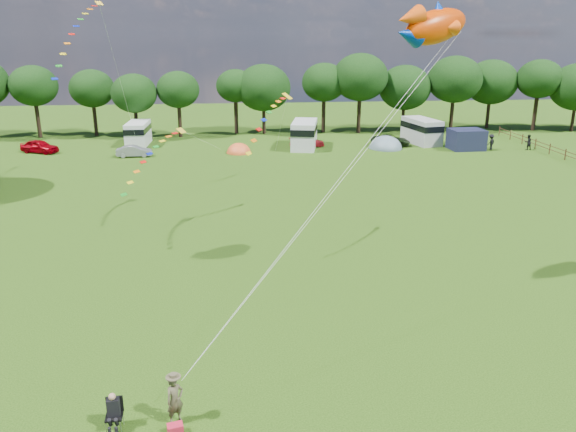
{
  "coord_description": "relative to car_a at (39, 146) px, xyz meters",
  "views": [
    {
      "loc": [
        -2.71,
        -18.33,
        12.64
      ],
      "look_at": [
        0.0,
        8.0,
        4.0
      ],
      "focal_mm": 35.0,
      "sensor_mm": 36.0,
      "label": 1
    }
  ],
  "objects": [
    {
      "name": "ground_plane",
      "position": [
        23.83,
        -45.54,
        -0.73
      ],
      "size": [
        180.0,
        180.0,
        0.0
      ],
      "primitive_type": "plane",
      "color": "black",
      "rests_on": "ground"
    },
    {
      "name": "tree_line",
      "position": [
        29.13,
        9.45,
        5.62
      ],
      "size": [
        102.98,
        10.98,
        10.27
      ],
      "color": "black",
      "rests_on": "ground"
    },
    {
      "name": "fence",
      "position": [
        55.83,
        -11.04,
        -0.03
      ],
      "size": [
        0.12,
        33.12,
        1.2
      ],
      "color": "#472D19",
      "rests_on": "ground"
    },
    {
      "name": "car_a",
      "position": [
        0.0,
        0.0,
        0.0
      ],
      "size": [
        4.68,
        3.33,
        1.45
      ],
      "primitive_type": "imported",
      "rotation": [
        0.0,
        0.0,
        1.16
      ],
      "color": "#8D000A",
      "rests_on": "ground"
    },
    {
      "name": "car_b",
      "position": [
        10.76,
        -3.23,
        -0.12
      ],
      "size": [
        3.53,
        1.47,
        1.22
      ],
      "primitive_type": "imported",
      "rotation": [
        0.0,
        0.0,
        1.62
      ],
      "color": "gray",
      "rests_on": "ground"
    },
    {
      "name": "car_c",
      "position": [
        29.95,
        0.11,
        -0.12
      ],
      "size": [
        4.39,
        3.08,
        1.21
      ],
      "primitive_type": "imported",
      "rotation": [
        0.0,
        0.0,
        1.95
      ],
      "color": "#A81820",
      "rests_on": "ground"
    },
    {
      "name": "car_d",
      "position": [
        39.81,
        0.08,
        -0.09
      ],
      "size": [
        5.09,
        3.47,
        1.27
      ],
      "primitive_type": "imported",
      "rotation": [
        0.0,
        0.0,
        1.25
      ],
      "color": "black",
      "rests_on": "ground"
    },
    {
      "name": "campervan_b",
      "position": [
        10.21,
        3.75,
        0.72
      ],
      "size": [
        2.49,
        5.55,
        2.69
      ],
      "rotation": [
        0.0,
        0.0,
        1.54
      ],
      "color": "silver",
      "rests_on": "ground"
    },
    {
      "name": "campervan_c",
      "position": [
        29.57,
        -0.05,
        0.92
      ],
      "size": [
        3.89,
        6.67,
        3.07
      ],
      "rotation": [
        0.0,
        0.0,
        1.37
      ],
      "color": "silver",
      "rests_on": "ground"
    },
    {
      "name": "campervan_d",
      "position": [
        43.94,
        1.29,
        0.85
      ],
      "size": [
        3.62,
        6.36,
        2.94
      ],
      "rotation": [
        0.0,
        0.0,
        1.76
      ],
      "color": "#B2B2B4",
      "rests_on": "ground"
    },
    {
      "name": "tent_orange",
      "position": [
        21.97,
        -2.26,
        -0.71
      ],
      "size": [
        2.76,
        3.02,
        2.16
      ],
      "color": "#E45926",
      "rests_on": "ground"
    },
    {
      "name": "tent_greyblue",
      "position": [
        38.86,
        -1.42,
        -0.71
      ],
      "size": [
        3.84,
        4.21,
        2.86
      ],
      "color": "slate",
      "rests_on": "ground"
    },
    {
      "name": "awning_navy",
      "position": [
        47.8,
        -2.92,
        0.42
      ],
      "size": [
        3.76,
        3.1,
        2.3
      ],
      "primitive_type": "cube",
      "rotation": [
        0.0,
        0.0,
        0.03
      ],
      "color": "#1A1C37",
      "rests_on": "ground"
    },
    {
      "name": "kite_flyer",
      "position": [
        18.96,
        -47.53,
        0.15
      ],
      "size": [
        0.76,
        0.72,
        1.76
      ],
      "primitive_type": "imported",
      "rotation": [
        0.0,
        0.0,
        0.64
      ],
      "color": "#4E4730",
      "rests_on": "ground"
    },
    {
      "name": "camp_chair",
      "position": [
        16.96,
        -47.63,
        0.1
      ],
      "size": [
        0.59,
        0.58,
        1.39
      ],
      "rotation": [
        0.0,
        0.0,
        0.06
      ],
      "color": "#99999E",
      "rests_on": "ground"
    },
    {
      "name": "kite_bag",
      "position": [
        18.99,
        -48.15,
        -0.54
      ],
      "size": [
        0.58,
        0.45,
        0.36
      ],
      "primitive_type": "cube",
      "rotation": [
        0.0,
        0.0,
        0.23
      ],
      "color": "red",
      "rests_on": "ground"
    },
    {
      "name": "fish_kite",
      "position": [
        30.04,
        -38.61,
        12.2
      ],
      "size": [
        4.24,
        2.87,
        2.25
      ],
      "rotation": [
        0.0,
        -0.21,
        0.45
      ],
      "color": "#D13700",
      "rests_on": "ground"
    },
    {
      "name": "streamer_kite_a",
      "position": [
        9.86,
        -16.96,
        12.37
      ],
      "size": [
        3.29,
        5.51,
        5.73
      ],
      "rotation": [
        0.0,
        0.0,
        0.71
      ],
      "color": "yellow",
      "rests_on": "ground"
    },
    {
      "name": "streamer_kite_b",
      "position": [
        16.06,
        -24.83,
        4.18
      ],
      "size": [
        4.23,
        4.69,
        3.79
      ],
      "rotation": [
        0.0,
        0.0,
        0.98
      ],
      "color": "gold",
      "rests_on": "ground"
    },
    {
      "name": "streamer_kite_c",
      "position": [
        23.53,
        -31.73,
        7.59
      ],
      "size": [
        3.07,
        4.98,
        2.8
      ],
      "rotation": [
        0.0,
        0.0,
        1.13
      ],
      "color": "yellow",
      "rests_on": "ground"
    },
    {
      "name": "walker_a",
      "position": [
        54.68,
        -3.93,
        0.15
      ],
      "size": [
        0.94,
        0.68,
        1.76
      ],
      "primitive_type": "imported",
      "rotation": [
        0.0,
        0.0,
        3.33
      ],
      "color": "black",
      "rests_on": "ground"
    },
    {
      "name": "walker_b",
      "position": [
        50.51,
        -3.49,
        0.17
      ],
      "size": [
        1.26,
        1.1,
        1.8
      ],
      "primitive_type": "imported",
      "rotation": [
        0.0,
        0.0,
        3.74
      ],
      "color": "black",
      "rests_on": "ground"
    }
  ]
}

